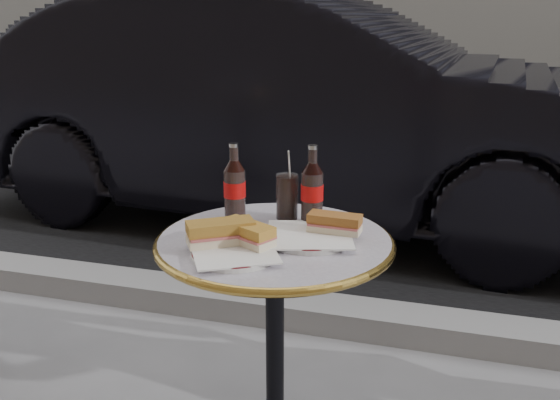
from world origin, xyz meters
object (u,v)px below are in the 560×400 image
(plate_left, at_px, (234,254))
(plate_right, at_px, (309,237))
(cola_bottle_left, at_px, (235,182))
(cola_glass, at_px, (287,197))
(parked_car, at_px, (300,107))
(cola_bottle_right, at_px, (312,185))
(bistro_table, at_px, (275,362))

(plate_left, bearing_deg, plate_right, 47.68)
(cola_bottle_left, distance_m, cola_glass, 0.15)
(parked_car, bearing_deg, cola_glass, -162.61)
(cola_bottle_right, distance_m, cola_glass, 0.10)
(cola_glass, bearing_deg, plate_right, -55.38)
(bistro_table, bearing_deg, cola_glass, 93.98)
(plate_left, xyz_separation_m, plate_right, (0.15, 0.16, 0.00))
(plate_left, relative_size, parked_car, 0.05)
(cola_glass, bearing_deg, bistro_table, -86.02)
(cola_bottle_left, xyz_separation_m, cola_bottle_right, (0.21, 0.03, 0.00))
(plate_left, distance_m, plate_right, 0.22)
(cola_glass, bearing_deg, cola_bottle_left, -156.96)
(bistro_table, relative_size, plate_left, 3.56)
(cola_bottle_left, xyz_separation_m, cola_glass, (0.13, 0.06, -0.05))
(plate_right, xyz_separation_m, cola_bottle_right, (-0.02, 0.12, 0.11))
(cola_bottle_left, bearing_deg, plate_right, -20.80)
(plate_right, distance_m, parked_car, 2.34)
(cola_glass, bearing_deg, plate_left, -98.47)
(plate_right, distance_m, cola_bottle_left, 0.27)
(cola_bottle_right, bearing_deg, bistro_table, -117.54)
(bistro_table, distance_m, cola_glass, 0.46)
(plate_right, height_order, cola_bottle_right, cola_bottle_right)
(plate_left, xyz_separation_m, cola_bottle_left, (-0.09, 0.25, 0.10))
(cola_bottle_right, height_order, parked_car, parked_car)
(bistro_table, height_order, cola_bottle_right, cola_bottle_right)
(cola_bottle_right, bearing_deg, plate_left, -114.00)
(cola_bottle_left, bearing_deg, cola_glass, 23.04)
(parked_car, bearing_deg, bistro_table, -163.26)
(plate_left, distance_m, cola_glass, 0.32)
(parked_car, bearing_deg, cola_bottle_right, -160.82)
(cola_bottle_right, xyz_separation_m, cola_glass, (-0.08, 0.03, -0.05))
(bistro_table, height_order, plate_right, plate_right)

